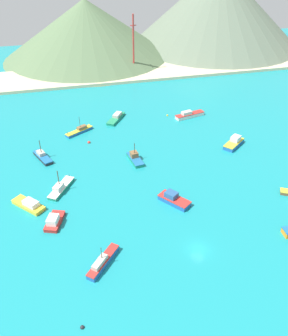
{
  "coord_description": "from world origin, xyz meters",
  "views": [
    {
      "loc": [
        -23.9,
        -48.96,
        56.3
      ],
      "look_at": [
        -3.82,
        31.8,
        0.39
      ],
      "focal_mm": 38.7,
      "sensor_mm": 36.0,
      "label": 1
    }
  ],
  "objects_px": {
    "fishing_boat_0": "(234,143)",
    "fishing_boat_12": "(116,118)",
    "fishing_boat_13": "(54,221)",
    "fishing_boat_5": "(29,204)",
    "buoy_2": "(82,327)",
    "fishing_boat_1": "(135,158)",
    "radio_tower": "(133,44)",
    "fishing_boat_6": "(42,156)",
    "fishing_boat_9": "(103,262)",
    "buoy_1": "(89,142)",
    "fishing_boat_3": "(61,188)",
    "buoy_0": "(167,115)",
    "fishing_boat_10": "(189,115)",
    "fishing_boat_11": "(80,131)",
    "fishing_boat_8": "(174,199)"
  },
  "relations": [
    {
      "from": "fishing_boat_0",
      "to": "radio_tower",
      "type": "height_order",
      "value": "radio_tower"
    },
    {
      "from": "fishing_boat_3",
      "to": "buoy_0",
      "type": "bearing_deg",
      "value": 41.95
    },
    {
      "from": "fishing_boat_0",
      "to": "fishing_boat_11",
      "type": "xyz_separation_m",
      "value": [
        -45.12,
        19.93,
        -0.34
      ]
    },
    {
      "from": "buoy_1",
      "to": "fishing_boat_9",
      "type": "bearing_deg",
      "value": -93.57
    },
    {
      "from": "fishing_boat_12",
      "to": "buoy_2",
      "type": "relative_size",
      "value": 14.05
    },
    {
      "from": "fishing_boat_0",
      "to": "fishing_boat_13",
      "type": "distance_m",
      "value": 59.39
    },
    {
      "from": "fishing_boat_1",
      "to": "radio_tower",
      "type": "relative_size",
      "value": 0.31
    },
    {
      "from": "fishing_boat_12",
      "to": "buoy_0",
      "type": "xyz_separation_m",
      "value": [
        18.14,
        -1.4,
        -0.57
      ]
    },
    {
      "from": "fishing_boat_1",
      "to": "fishing_boat_5",
      "type": "distance_m",
      "value": 32.36
    },
    {
      "from": "fishing_boat_3",
      "to": "fishing_boat_0",
      "type": "bearing_deg",
      "value": 10.85
    },
    {
      "from": "fishing_boat_12",
      "to": "buoy_1",
      "type": "xyz_separation_m",
      "value": [
        -11.2,
        -14.03,
        -0.53
      ]
    },
    {
      "from": "fishing_boat_1",
      "to": "buoy_1",
      "type": "relative_size",
      "value": 8.53
    },
    {
      "from": "fishing_boat_13",
      "to": "fishing_boat_5",
      "type": "bearing_deg",
      "value": 126.88
    },
    {
      "from": "fishing_boat_9",
      "to": "buoy_0",
      "type": "bearing_deg",
      "value": 62.43
    },
    {
      "from": "fishing_boat_5",
      "to": "fishing_boat_13",
      "type": "distance_m",
      "value": 9.3
    },
    {
      "from": "buoy_0",
      "to": "buoy_2",
      "type": "height_order",
      "value": "buoy_2"
    },
    {
      "from": "fishing_boat_0",
      "to": "radio_tower",
      "type": "xyz_separation_m",
      "value": [
        -15.59,
        70.82,
        12.05
      ]
    },
    {
      "from": "fishing_boat_6",
      "to": "buoy_2",
      "type": "relative_size",
      "value": 12.5
    },
    {
      "from": "fishing_boat_10",
      "to": "buoy_2",
      "type": "distance_m",
      "value": 84.89
    },
    {
      "from": "fishing_boat_6",
      "to": "fishing_boat_12",
      "type": "xyz_separation_m",
      "value": [
        25.31,
        19.91,
        -0.01
      ]
    },
    {
      "from": "buoy_1",
      "to": "fishing_boat_12",
      "type": "bearing_deg",
      "value": 51.4
    },
    {
      "from": "fishing_boat_11",
      "to": "fishing_boat_13",
      "type": "height_order",
      "value": "fishing_boat_11"
    },
    {
      "from": "fishing_boat_9",
      "to": "buoy_1",
      "type": "relative_size",
      "value": 8.97
    },
    {
      "from": "fishing_boat_8",
      "to": "fishing_boat_13",
      "type": "xyz_separation_m",
      "value": [
        -28.58,
        -0.8,
        -0.06
      ]
    },
    {
      "from": "fishing_boat_0",
      "to": "fishing_boat_12",
      "type": "xyz_separation_m",
      "value": [
        -31.83,
        26.48,
        -0.34
      ]
    },
    {
      "from": "fishing_boat_6",
      "to": "radio_tower",
      "type": "relative_size",
      "value": 0.35
    },
    {
      "from": "fishing_boat_10",
      "to": "buoy_1",
      "type": "height_order",
      "value": "fishing_boat_10"
    },
    {
      "from": "fishing_boat_5",
      "to": "fishing_boat_8",
      "type": "height_order",
      "value": "fishing_boat_8"
    },
    {
      "from": "fishing_boat_0",
      "to": "buoy_0",
      "type": "xyz_separation_m",
      "value": [
        -13.68,
        25.08,
        -0.91
      ]
    },
    {
      "from": "buoy_2",
      "to": "radio_tower",
      "type": "relative_size",
      "value": 0.03
    },
    {
      "from": "fishing_boat_9",
      "to": "fishing_boat_13",
      "type": "xyz_separation_m",
      "value": [
        -8.86,
        14.55,
        0.03
      ]
    },
    {
      "from": "fishing_boat_1",
      "to": "fishing_boat_12",
      "type": "relative_size",
      "value": 0.8
    },
    {
      "from": "fishing_boat_12",
      "to": "fishing_boat_13",
      "type": "distance_m",
      "value": 54.16
    },
    {
      "from": "fishing_boat_5",
      "to": "fishing_boat_9",
      "type": "distance_m",
      "value": 26.31
    },
    {
      "from": "radio_tower",
      "to": "fishing_boat_5",
      "type": "bearing_deg",
      "value": -117.64
    },
    {
      "from": "fishing_boat_8",
      "to": "fishing_boat_11",
      "type": "distance_m",
      "value": 45.64
    },
    {
      "from": "fishing_boat_1",
      "to": "fishing_boat_13",
      "type": "xyz_separation_m",
      "value": [
        -23.6,
        -21.42,
        0.07
      ]
    },
    {
      "from": "buoy_2",
      "to": "buoy_1",
      "type": "bearing_deg",
      "value": 82.21
    },
    {
      "from": "fishing_boat_5",
      "to": "buoy_2",
      "type": "xyz_separation_m",
      "value": [
        9.03,
        -34.63,
        -0.67
      ]
    },
    {
      "from": "fishing_boat_3",
      "to": "fishing_boat_12",
      "type": "xyz_separation_m",
      "value": [
        21.03,
        36.61,
        -0.06
      ]
    },
    {
      "from": "fishing_boat_12",
      "to": "radio_tower",
      "type": "distance_m",
      "value": 48.83
    },
    {
      "from": "fishing_boat_0",
      "to": "buoy_0",
      "type": "relative_size",
      "value": 12.16
    },
    {
      "from": "fishing_boat_6",
      "to": "fishing_boat_9",
      "type": "distance_m",
      "value": 44.97
    },
    {
      "from": "fishing_boat_3",
      "to": "buoy_0",
      "type": "xyz_separation_m",
      "value": [
        39.17,
        35.21,
        -0.64
      ]
    },
    {
      "from": "buoy_0",
      "to": "radio_tower",
      "type": "bearing_deg",
      "value": 92.38
    },
    {
      "from": "fishing_boat_9",
      "to": "radio_tower",
      "type": "distance_m",
      "value": 112.76
    },
    {
      "from": "buoy_0",
      "to": "fishing_boat_12",
      "type": "bearing_deg",
      "value": 175.59
    },
    {
      "from": "fishing_boat_12",
      "to": "fishing_boat_13",
      "type": "height_order",
      "value": "fishing_boat_13"
    },
    {
      "from": "fishing_boat_1",
      "to": "fishing_boat_10",
      "type": "distance_m",
      "value": 34.11
    },
    {
      "from": "fishing_boat_11",
      "to": "buoy_2",
      "type": "relative_size",
      "value": 13.02
    }
  ]
}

